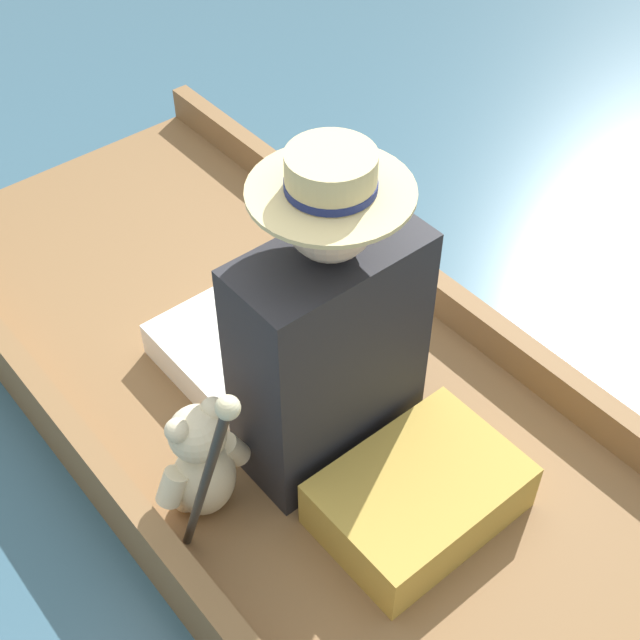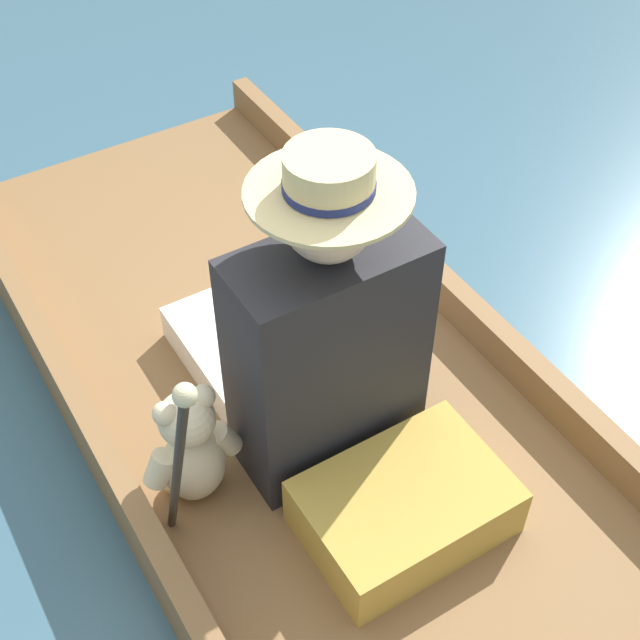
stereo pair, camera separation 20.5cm
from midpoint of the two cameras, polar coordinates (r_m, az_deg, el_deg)
name	(u,v)px [view 1 (the left image)]	position (r m, az deg, el deg)	size (l,w,h in m)	color
ground_plane	(314,444)	(2.51, -2.72, -8.07)	(16.00, 16.00, 0.00)	#385B70
punt_boat	(314,427)	(2.45, -2.78, -7.02)	(1.15, 2.95, 0.25)	brown
seat_cushion	(421,495)	(2.17, 3.74, -11.26)	(0.48, 0.33, 0.15)	#B7933D
seated_person	(309,340)	(2.15, -3.41, -1.44)	(0.45, 0.75, 0.90)	white
teddy_bear	(202,463)	(2.14, -10.37, -9.17)	(0.26, 0.15, 0.37)	beige
wine_glass	(343,283)	(2.62, -0.75, 2.28)	(0.08, 0.08, 0.13)	silver
walking_cane	(208,473)	(1.77, -10.54, -9.78)	(0.04, 0.29, 0.78)	#2D2823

